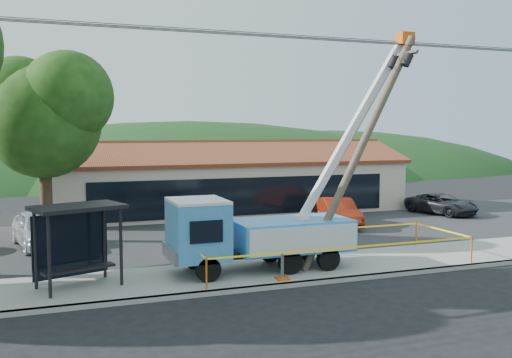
{
  "coord_description": "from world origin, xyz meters",
  "views": [
    {
      "loc": [
        -6.94,
        -15.31,
        5.35
      ],
      "look_at": [
        0.55,
        5.0,
        3.46
      ],
      "focal_mm": 40.0,
      "sensor_mm": 36.0,
      "label": 1
    }
  ],
  "objects": [
    {
      "name": "ground",
      "position": [
        0.0,
        0.0,
        0.0
      ],
      "size": [
        120.0,
        120.0,
        0.0
      ],
      "primitive_type": "plane",
      "color": "black",
      "rests_on": "ground"
    },
    {
      "name": "sidewalk",
      "position": [
        0.0,
        4.0,
        0.07
      ],
      "size": [
        60.0,
        4.0,
        0.15
      ],
      "primitive_type": "cube",
      "color": "gray",
      "rests_on": "ground"
    },
    {
      "name": "tree_lot",
      "position": [
        -7.0,
        13.0,
        6.21
      ],
      "size": [
        6.3,
        5.6,
        8.94
      ],
      "color": "#332316",
      "rests_on": "ground"
    },
    {
      "name": "leaning_pole",
      "position": [
        4.4,
        3.56,
        4.96
      ],
      "size": [
        4.76,
        1.66,
        8.88
      ],
      "color": "brown",
      "rests_on": "ground"
    },
    {
      "name": "car_silver",
      "position": [
        -7.3,
        11.67,
        0.0
      ],
      "size": [
        2.85,
        5.1,
        1.64
      ],
      "primitive_type": "imported",
      "rotation": [
        0.0,
        0.0,
        0.2
      ],
      "color": "#AAADB2",
      "rests_on": "ground"
    },
    {
      "name": "parking_lot",
      "position": [
        0.0,
        12.0,
        0.05
      ],
      "size": [
        60.0,
        12.0,
        0.1
      ],
      "primitive_type": "cube",
      "color": "#28282B",
      "rests_on": "ground"
    },
    {
      "name": "bus_shelter",
      "position": [
        -6.09,
        4.18,
        2.15
      ],
      "size": [
        3.22,
        2.55,
        2.72
      ],
      "rotation": [
        0.0,
        0.0,
        0.33
      ],
      "color": "black",
      "rests_on": "ground"
    },
    {
      "name": "car_red",
      "position": [
        7.89,
        11.99,
        0.0
      ],
      "size": [
        2.53,
        4.78,
        1.5
      ],
      "primitive_type": "imported",
      "rotation": [
        0.0,
        0.0,
        -0.22
      ],
      "color": "maroon",
      "rests_on": "ground"
    },
    {
      "name": "hill_center",
      "position": [
        10.0,
        55.0,
        0.0
      ],
      "size": [
        89.6,
        64.0,
        32.0
      ],
      "primitive_type": "ellipsoid",
      "color": "#173E16",
      "rests_on": "ground"
    },
    {
      "name": "utility_truck",
      "position": [
        0.27,
        4.19,
        1.64
      ],
      "size": [
        9.75,
        3.68,
        8.99
      ],
      "color": "black",
      "rests_on": "ground"
    },
    {
      "name": "caution_tape",
      "position": [
        3.18,
        4.09,
        0.92
      ],
      "size": [
        10.75,
        3.61,
        1.04
      ],
      "color": "#D6540B",
      "rests_on": "ground"
    },
    {
      "name": "hill_east",
      "position": [
        30.0,
        55.0,
        0.0
      ],
      "size": [
        72.8,
        52.0,
        26.0
      ],
      "primitive_type": "ellipsoid",
      "color": "#173E16",
      "rests_on": "ground"
    },
    {
      "name": "curb",
      "position": [
        0.0,
        2.1,
        0.07
      ],
      "size": [
        60.0,
        0.25,
        0.15
      ],
      "primitive_type": "cube",
      "color": "gray",
      "rests_on": "ground"
    },
    {
      "name": "strip_mall",
      "position": [
        4.0,
        19.98,
        1.88
      ],
      "size": [
        22.5,
        8.53,
        4.67
      ],
      "color": "#C1AF99",
      "rests_on": "ground"
    },
    {
      "name": "car_dark",
      "position": [
        16.0,
        13.59,
        0.0
      ],
      "size": [
        3.16,
        4.94,
        1.27
      ],
      "primitive_type": "imported",
      "rotation": [
        0.0,
        0.0,
        0.25
      ],
      "color": "black",
      "rests_on": "ground"
    }
  ]
}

